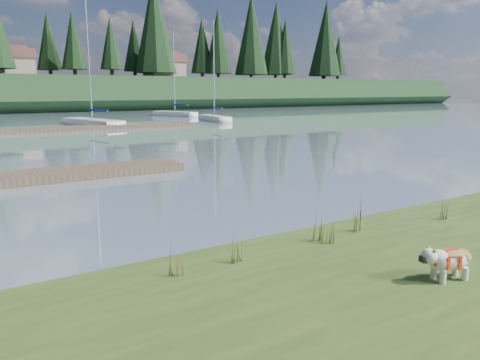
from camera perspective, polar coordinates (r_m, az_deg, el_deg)
ground at (r=39.04m, az=-26.67°, el=5.11°), size 200.00×200.00×0.00m
bulldog at (r=7.85m, az=24.13°, el=-8.75°), size 0.91×0.51×0.53m
dock_far at (r=39.29m, az=-23.79°, el=5.60°), size 26.00×2.20×0.30m
sailboat_bg_3 at (r=45.21m, az=-18.04°, el=6.79°), size 3.87×9.42×13.44m
sailboat_bg_4 at (r=48.90m, az=-3.40°, el=7.59°), size 2.16×6.82×10.03m
sailboat_bg_5 at (r=58.53m, az=-8.36°, el=8.04°), size 3.77×7.20×10.32m
weed_0 at (r=7.89m, az=-0.14°, el=-8.38°), size 0.17×0.14×0.56m
weed_1 at (r=9.07m, az=9.60°, el=-5.95°), size 0.17×0.14×0.56m
weed_2 at (r=9.83m, az=13.99°, el=-4.25°), size 0.17×0.14×0.77m
weed_3 at (r=7.40m, az=-7.60°, el=-9.75°), size 0.17×0.14×0.58m
weed_4 at (r=8.98m, az=10.56°, el=-6.45°), size 0.17×0.14×0.46m
weed_5 at (r=11.37m, az=23.45°, el=-3.36°), size 0.17×0.14×0.51m
mud_lip at (r=8.75m, az=-2.81°, el=-10.01°), size 60.00×0.50×0.14m
conifer_5 at (r=81.33m, az=-19.69°, el=15.74°), size 3.96×3.96×10.35m
conifer_6 at (r=83.82m, az=-10.38°, el=18.20°), size 7.04×7.04×17.00m
conifer_7 at (r=92.48m, az=-2.70°, el=16.54°), size 5.28×5.28×13.20m
conifer_8 at (r=96.36m, az=5.53°, el=15.87°), size 4.62×4.62×11.77m
conifer_9 at (r=107.13m, az=10.21°, el=15.99°), size 5.94×5.94×14.62m
house_1 at (r=80.44m, az=-26.10°, el=12.82°), size 6.30×5.30×4.65m
house_2 at (r=84.93m, az=-9.21°, el=13.61°), size 6.30×5.30×4.65m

